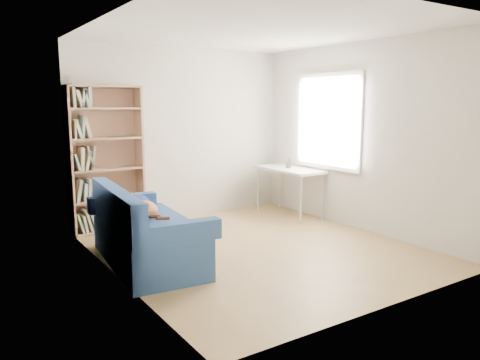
% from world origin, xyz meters
% --- Properties ---
extents(ground, '(4.00, 4.00, 0.00)m').
position_xyz_m(ground, '(0.00, 0.00, 0.00)').
color(ground, '#997645').
rests_on(ground, ground).
extents(room_shell, '(3.54, 4.04, 2.62)m').
position_xyz_m(room_shell, '(0.10, 0.03, 1.64)').
color(room_shell, silver).
rests_on(room_shell, ground).
extents(sofa, '(1.00, 1.85, 0.88)m').
position_xyz_m(sofa, '(-1.35, 0.26, 0.33)').
color(sofa, navy).
rests_on(sofa, ground).
extents(bookshelf, '(1.00, 0.31, 2.01)m').
position_xyz_m(bookshelf, '(-1.25, 1.83, 0.92)').
color(bookshelf, '#AC795D').
rests_on(bookshelf, ground).
extents(desk, '(0.54, 1.18, 0.75)m').
position_xyz_m(desk, '(1.46, 1.16, 0.67)').
color(desk, white).
rests_on(desk, ground).
extents(pen_cup, '(0.09, 0.09, 0.17)m').
position_xyz_m(pen_cup, '(1.46, 1.20, 0.81)').
color(pen_cup, white).
rests_on(pen_cup, desk).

